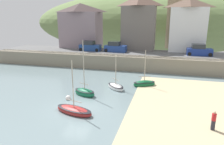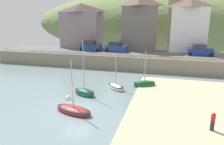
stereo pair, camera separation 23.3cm
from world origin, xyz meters
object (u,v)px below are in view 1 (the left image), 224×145
object	(u,v)px
sailboat_tall_mast	(116,87)
church_with_spire	(174,11)
person_on_slipway	(214,120)
mooring_buoy	(68,98)
parked_car_by_wall	(115,48)
waterfront_building_centre	(139,22)
waterfront_building_left	(81,25)
rowboat_small_beached	(85,92)
waterfront_building_right	(188,25)
fishing_boat_green	(74,110)
parked_car_end_of_row	(199,51)
parked_car_near_slipway	(90,47)
motorboat_with_cabin	(144,84)

from	to	relation	value
sailboat_tall_mast	church_with_spire	bearing A→B (deg)	116.50
person_on_slipway	mooring_buoy	world-z (taller)	person_on_slipway
church_with_spire	parked_car_by_wall	distance (m)	15.08
waterfront_building_centre	mooring_buoy	bearing A→B (deg)	-100.88
church_with_spire	waterfront_building_left	bearing A→B (deg)	-168.21
rowboat_small_beached	church_with_spire	bearing A→B (deg)	89.84
waterfront_building_right	fishing_boat_green	bearing A→B (deg)	-113.94
mooring_buoy	rowboat_small_beached	bearing A→B (deg)	53.81
waterfront_building_centre	parked_car_end_of_row	bearing A→B (deg)	-22.09
church_with_spire	parked_car_end_of_row	xyz separation A→B (m)	(4.44, -8.50, -6.85)
parked_car_end_of_row	rowboat_small_beached	bearing A→B (deg)	-131.69
parked_car_near_slipway	mooring_buoy	bearing A→B (deg)	-75.39
parked_car_near_slipway	person_on_slipway	xyz separation A→B (m)	(18.52, -21.67, -2.22)
parked_car_end_of_row	person_on_slipway	bearing A→B (deg)	-95.31
person_on_slipway	rowboat_small_beached	bearing A→B (deg)	159.70
parked_car_by_wall	waterfront_building_centre	bearing A→B (deg)	53.35
waterfront_building_centre	waterfront_building_right	xyz separation A→B (m)	(9.18, 0.00, -0.39)
parked_car_end_of_row	parked_car_by_wall	bearing A→B (deg)	178.47
rowboat_small_beached	motorboat_with_cabin	world-z (taller)	rowboat_small_beached
church_with_spire	rowboat_small_beached	size ratio (longest dim) A/B	2.27
waterfront_building_right	parked_car_end_of_row	size ratio (longest dim) A/B	2.38
motorboat_with_cabin	sailboat_tall_mast	xyz separation A→B (m)	(-3.37, -2.00, -0.06)
motorboat_with_cabin	sailboat_tall_mast	distance (m)	3.92
rowboat_small_beached	fishing_boat_green	world-z (taller)	rowboat_small_beached
parked_car_by_wall	person_on_slipway	size ratio (longest dim) A/B	2.59
sailboat_tall_mast	person_on_slipway	distance (m)	12.62
waterfront_building_centre	rowboat_small_beached	xyz separation A→B (m)	(-3.19, -21.42, -7.47)
motorboat_with_cabin	waterfront_building_centre	bearing A→B (deg)	73.91
waterfront_building_centre	sailboat_tall_mast	world-z (taller)	waterfront_building_centre
rowboat_small_beached	person_on_slipway	distance (m)	13.71
church_with_spire	sailboat_tall_mast	bearing A→B (deg)	-107.08
waterfront_building_centre	motorboat_with_cabin	size ratio (longest dim) A/B	2.15
waterfront_building_left	rowboat_small_beached	size ratio (longest dim) A/B	1.41
waterfront_building_left	parked_car_end_of_row	distance (m)	24.34
parked_car_by_wall	person_on_slipway	bearing A→B (deg)	-55.05
waterfront_building_left	waterfront_building_right	world-z (taller)	waterfront_building_right
motorboat_with_cabin	parked_car_end_of_row	xyz separation A→B (m)	(7.94, 11.85, 2.88)
waterfront_building_right	motorboat_with_cabin	bearing A→B (deg)	-110.26
parked_car_end_of_row	parked_car_near_slipway	bearing A→B (deg)	178.47
waterfront_building_centre	parked_car_by_wall	distance (m)	7.46
person_on_slipway	waterfront_building_right	bearing A→B (deg)	91.03
church_with_spire	sailboat_tall_mast	distance (m)	25.35
waterfront_building_left	waterfront_building_right	size ratio (longest dim) A/B	0.93
waterfront_building_right	mooring_buoy	size ratio (longest dim) A/B	16.81
motorboat_with_cabin	fishing_boat_green	bearing A→B (deg)	-146.68
parked_car_by_wall	waterfront_building_right	bearing A→B (deg)	22.38
waterfront_building_left	church_with_spire	xyz separation A→B (m)	(19.16, 4.00, 2.97)
parked_car_near_slipway	person_on_slipway	distance (m)	28.59
church_with_spire	mooring_buoy	size ratio (longest dim) A/B	25.29
waterfront_building_left	church_with_spire	world-z (taller)	church_with_spire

